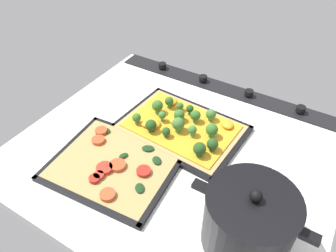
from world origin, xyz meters
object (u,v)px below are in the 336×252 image
(baking_tray_front, at_px, (181,129))
(broccoli_pizza, at_px, (181,125))
(baking_tray_back, at_px, (114,165))
(cooking_pot, at_px, (249,221))
(veggie_pizza_back, at_px, (114,164))

(baking_tray_front, bearing_deg, broccoli_pizza, 131.30)
(baking_tray_back, distance_m, cooking_pot, 0.37)
(veggie_pizza_back, bearing_deg, baking_tray_front, -110.52)
(cooking_pot, bearing_deg, veggie_pizza_back, -3.19)
(baking_tray_front, height_order, baking_tray_back, same)
(baking_tray_front, xyz_separation_m, cooking_pot, (-0.28, 0.23, 0.07))
(baking_tray_front, distance_m, cooking_pot, 0.37)
(baking_tray_front, xyz_separation_m, veggie_pizza_back, (0.08, 0.21, 0.01))
(baking_tray_back, bearing_deg, cooking_pot, 176.83)
(baking_tray_front, height_order, broccoli_pizza, broccoli_pizza)
(veggie_pizza_back, relative_size, cooking_pot, 1.21)
(veggie_pizza_back, bearing_deg, broccoli_pizza, -111.04)
(veggie_pizza_back, bearing_deg, cooking_pot, 176.81)
(baking_tray_front, distance_m, veggie_pizza_back, 0.23)
(broccoli_pizza, xyz_separation_m, cooking_pot, (-0.28, 0.23, 0.05))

